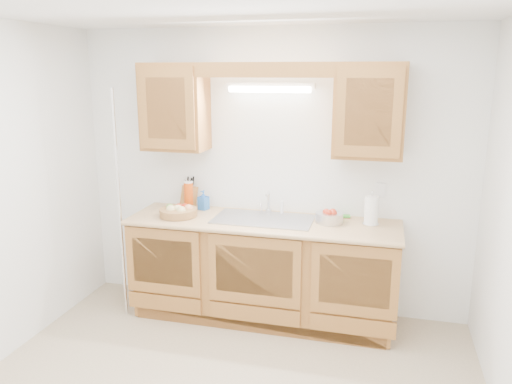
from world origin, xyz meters
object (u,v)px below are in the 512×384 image
(fruit_basket, at_px, (178,211))
(apple_bowl, at_px, (329,217))
(knife_block, at_px, (189,196))
(paper_towel, at_px, (371,211))

(fruit_basket, bearing_deg, apple_bowl, 5.96)
(fruit_basket, bearing_deg, knife_block, 94.10)
(paper_towel, relative_size, apple_bowl, 0.96)
(knife_block, distance_m, paper_towel, 1.66)
(apple_bowl, bearing_deg, paper_towel, 5.36)
(fruit_basket, height_order, apple_bowl, apple_bowl)
(knife_block, bearing_deg, fruit_basket, -69.67)
(knife_block, bearing_deg, apple_bowl, 9.01)
(fruit_basket, xyz_separation_m, paper_towel, (1.63, 0.17, 0.07))
(paper_towel, bearing_deg, apple_bowl, -174.64)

